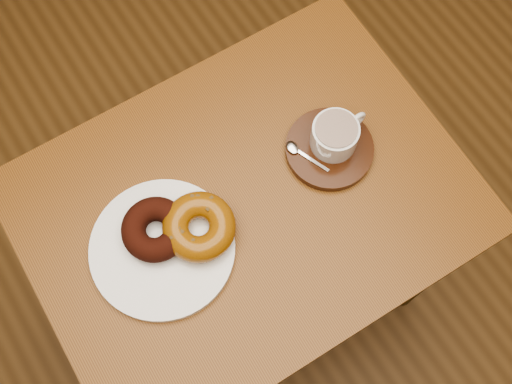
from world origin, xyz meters
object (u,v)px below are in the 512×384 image
donut_plate (162,249)px  coffee_cup (335,135)px  cafe_table (247,222)px  saucer (329,149)px

donut_plate → coffee_cup: 0.35m
donut_plate → coffee_cup: bearing=0.3°
donut_plate → cafe_table: bearing=-1.4°
donut_plate → coffee_cup: (0.35, 0.00, 0.04)m
saucer → coffee_cup: 0.04m
coffee_cup → cafe_table: bearing=178.9°
cafe_table → coffee_cup: (0.19, 0.01, 0.16)m
cafe_table → saucer: 0.21m
saucer → donut_plate: bearing=179.5°
cafe_table → donut_plate: bearing=-179.9°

